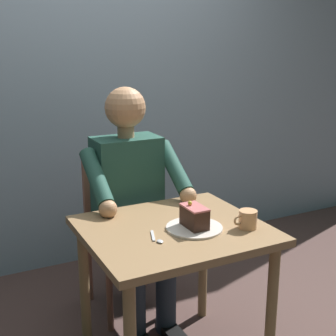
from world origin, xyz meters
name	(u,v)px	position (x,y,z in m)	size (l,w,h in m)	color
cafe_rear_panel	(79,47)	(0.00, -1.37, 1.50)	(6.40, 0.12, 3.00)	#92A8BC
dining_table	(174,249)	(0.00, 0.00, 0.61)	(0.81, 0.72, 0.72)	#94704A
chair	(122,223)	(0.00, -0.65, 0.50)	(0.42, 0.42, 0.91)	#995D49
seated_person	(132,202)	(0.00, -0.49, 0.69)	(0.53, 0.58, 1.31)	#265145
dessert_plate	(194,228)	(-0.07, 0.06, 0.73)	(0.26, 0.26, 0.01)	silver
cake_slice	(194,216)	(-0.07, 0.06, 0.78)	(0.08, 0.14, 0.12)	#392118
coffee_cup	(248,219)	(-0.29, 0.16, 0.76)	(0.12, 0.08, 0.08)	tan
dessert_spoon	(157,239)	(0.13, 0.09, 0.73)	(0.05, 0.14, 0.01)	silver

